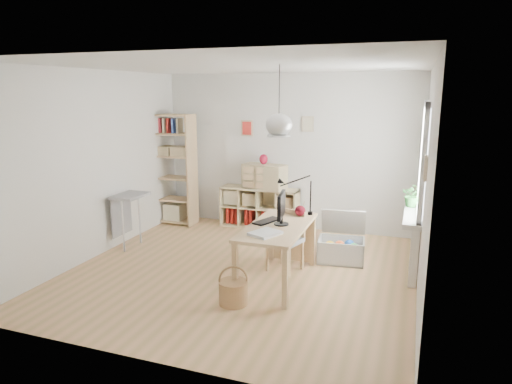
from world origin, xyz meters
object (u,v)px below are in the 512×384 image
(tall_bookshelf, at_px, (173,165))
(chair, at_px, (287,237))
(desk, at_px, (278,232))
(monitor, at_px, (281,207))
(drawer_chest, at_px, (265,176))
(cube_shelf, at_px, (259,210))
(storage_chest, at_px, (342,245))

(tall_bookshelf, relative_size, chair, 2.45)
(tall_bookshelf, bearing_deg, chair, -30.23)
(desk, relative_size, monitor, 3.20)
(monitor, distance_m, drawer_chest, 2.35)
(tall_bookshelf, height_order, monitor, tall_bookshelf)
(cube_shelf, bearing_deg, desk, -65.39)
(cube_shelf, relative_size, tall_bookshelf, 0.70)
(cube_shelf, distance_m, tall_bookshelf, 1.77)
(monitor, bearing_deg, chair, 85.34)
(desk, relative_size, cube_shelf, 1.07)
(tall_bookshelf, bearing_deg, cube_shelf, 10.19)
(tall_bookshelf, xyz_separation_m, chair, (2.59, -1.51, -0.62))
(chair, bearing_deg, cube_shelf, 136.65)
(drawer_chest, bearing_deg, desk, -55.76)
(monitor, bearing_deg, desk, -139.99)
(chair, height_order, drawer_chest, drawer_chest)
(tall_bookshelf, height_order, chair, tall_bookshelf)
(desk, relative_size, drawer_chest, 2.00)
(drawer_chest, bearing_deg, monitor, -54.66)
(chair, height_order, storage_chest, chair)
(desk, xyz_separation_m, cube_shelf, (-1.02, 2.23, -0.36))
(desk, height_order, storage_chest, desk)
(tall_bookshelf, bearing_deg, storage_chest, -15.73)
(chair, distance_m, monitor, 0.65)
(desk, distance_m, monitor, 0.33)
(chair, xyz_separation_m, storage_chest, (0.66, 0.59, -0.24))
(storage_chest, bearing_deg, cube_shelf, 138.72)
(desk, height_order, cube_shelf, desk)
(desk, distance_m, drawer_chest, 2.39)
(chair, bearing_deg, tall_bookshelf, 166.61)
(desk, relative_size, storage_chest, 1.89)
(desk, bearing_deg, drawer_chest, 112.48)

